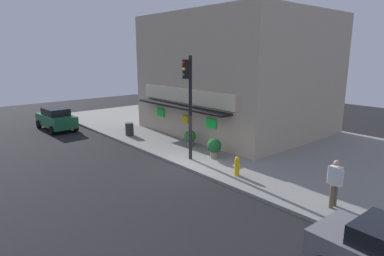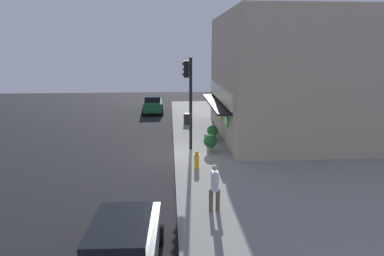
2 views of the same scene
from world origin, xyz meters
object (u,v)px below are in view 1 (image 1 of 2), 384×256
object	(u,v)px
fire_hydrant	(237,166)
parked_car_green	(56,119)
potted_plant_by_doorway	(214,147)
potted_plant_by_window	(190,137)
trash_can	(130,129)
traffic_light	(189,95)
pedestrian	(335,181)

from	to	relation	value
fire_hydrant	parked_car_green	size ratio (longest dim) A/B	0.23
potted_plant_by_doorway	potted_plant_by_window	world-z (taller)	potted_plant_by_doorway
potted_plant_by_doorway	parked_car_green	distance (m)	13.67
fire_hydrant	potted_plant_by_window	distance (m)	5.33
trash_can	potted_plant_by_doorway	world-z (taller)	potted_plant_by_doorway
traffic_light	fire_hydrant	bearing A→B (deg)	3.29
fire_hydrant	potted_plant_by_doorway	size ratio (longest dim) A/B	0.85
traffic_light	potted_plant_by_doorway	size ratio (longest dim) A/B	5.07
potted_plant_by_doorway	potted_plant_by_window	distance (m)	2.61
trash_can	fire_hydrant	bearing A→B (deg)	-0.34
fire_hydrant	pedestrian	xyz separation A→B (m)	(4.47, 0.30, 0.57)
pedestrian	potted_plant_by_window	bearing A→B (deg)	172.99
traffic_light	parked_car_green	world-z (taller)	traffic_light
traffic_light	parked_car_green	size ratio (longest dim) A/B	1.35
trash_can	potted_plant_by_doorway	distance (m)	7.45
pedestrian	traffic_light	bearing A→B (deg)	-176.40
fire_hydrant	potted_plant_by_window	world-z (taller)	potted_plant_by_window
traffic_light	fire_hydrant	distance (m)	4.46
traffic_light	pedestrian	bearing A→B (deg)	3.60
pedestrian	potted_plant_by_doorway	xyz separation A→B (m)	(-7.03, 0.71, -0.38)
potted_plant_by_window	traffic_light	bearing A→B (deg)	-41.73
trash_can	parked_car_green	world-z (taller)	parked_car_green
traffic_light	potted_plant_by_doorway	distance (m)	3.18
trash_can	parked_car_green	xyz separation A→B (m)	(-5.69, -3.03, 0.28)
traffic_light	potted_plant_by_window	bearing A→B (deg)	138.27
fire_hydrant	trash_can	size ratio (longest dim) A/B	1.06
traffic_light	potted_plant_by_doorway	bearing A→B (deg)	59.90
pedestrian	parked_car_green	distance (m)	20.37
potted_plant_by_doorway	parked_car_green	world-z (taller)	parked_car_green
fire_hydrant	pedestrian	size ratio (longest dim) A/B	0.50
traffic_light	fire_hydrant	xyz separation A→B (m)	(3.26, 0.19, -3.05)
fire_hydrant	traffic_light	bearing A→B (deg)	-176.71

